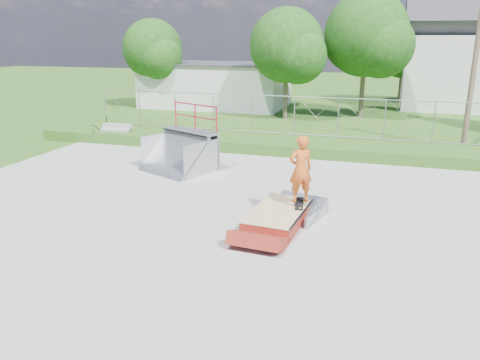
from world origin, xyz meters
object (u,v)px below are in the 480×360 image
object	(u,v)px
flat_bank_ramp	(294,209)
skater	(301,172)
quarter_pipe	(176,140)
grind_box	(280,215)

from	to	relation	value
flat_bank_ramp	skater	xyz separation A→B (m)	(0.17, -0.15, 1.16)
skater	quarter_pipe	bearing A→B (deg)	-66.94
flat_bank_ramp	skater	bearing A→B (deg)	-27.42
grind_box	quarter_pipe	size ratio (longest dim) A/B	1.17
quarter_pipe	skater	size ratio (longest dim) A/B	1.32
grind_box	skater	distance (m)	1.31
quarter_pipe	skater	xyz separation A→B (m)	(5.28, -3.51, 0.16)
skater	flat_bank_ramp	bearing A→B (deg)	-76.05
quarter_pipe	flat_bank_ramp	xyz separation A→B (m)	(5.11, -3.36, -1.00)
grind_box	quarter_pipe	distance (m)	6.26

